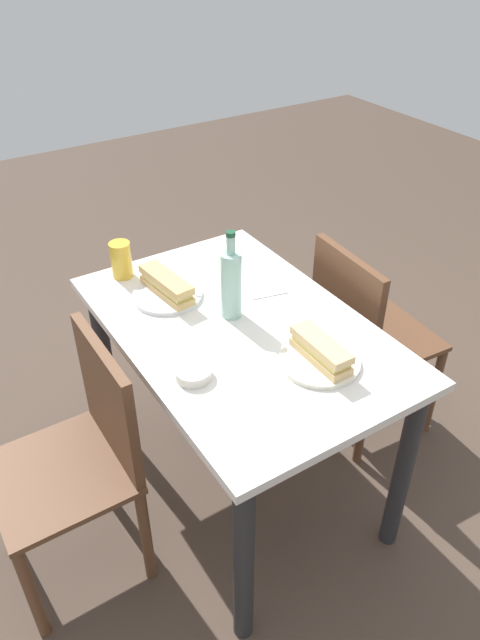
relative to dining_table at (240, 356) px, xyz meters
name	(u,v)px	position (x,y,z in m)	size (l,w,h in m)	color
ground_plane	(240,479)	(0.00, 0.00, -0.62)	(8.00, 8.00, 0.00)	#47382D
dining_table	(240,356)	(0.00, 0.00, 0.00)	(1.11, 0.73, 0.74)	silver
chair_far	(362,333)	(-0.01, 0.56, -0.13)	(0.43, 0.43, 0.85)	brown
chair_near	(83,452)	(0.00, -0.56, -0.13)	(0.40, 0.40, 0.85)	brown
plate_near	(167,295)	(-0.27, -0.12, 0.13)	(0.24, 0.24, 0.01)	white
baguette_sandwich_near	(167,285)	(-0.27, -0.12, 0.17)	(0.24, 0.10, 0.07)	tan
knife_near	(178,286)	(-0.29, -0.07, 0.14)	(0.17, 0.07, 0.01)	silver
plate_far	(320,361)	(0.28, 0.09, 0.13)	(0.24, 0.24, 0.01)	silver
baguette_sandwich_far	(321,350)	(0.28, 0.09, 0.17)	(0.21, 0.07, 0.07)	#DBB77A
knife_far	(333,350)	(0.27, 0.15, 0.14)	(0.18, 0.05, 0.01)	silver
water_bottle	(231,283)	(-0.06, 0.01, 0.25)	(0.07, 0.07, 0.30)	#99C6B7
beer_glass	(121,260)	(-0.48, -0.19, 0.19)	(0.07, 0.07, 0.13)	gold
olive_bowl	(193,373)	(0.14, -0.25, 0.14)	(0.11, 0.11, 0.03)	silver
paper_napkin	(262,286)	(-0.15, 0.19, 0.13)	(0.14, 0.14, 0.00)	white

